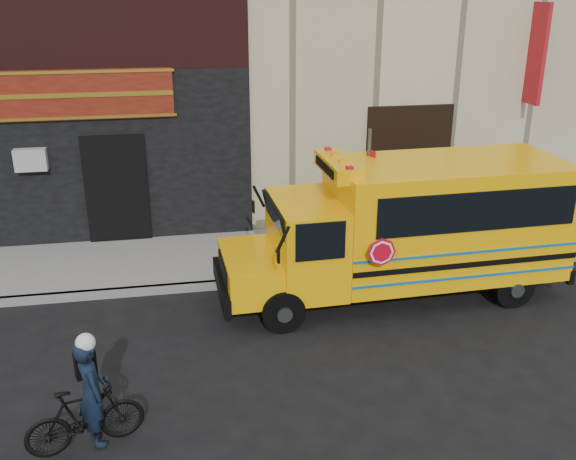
# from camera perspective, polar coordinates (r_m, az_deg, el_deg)

# --- Properties ---
(ground) EXTENTS (120.00, 120.00, 0.00)m
(ground) POSITION_cam_1_polar(r_m,az_deg,el_deg) (11.39, 0.40, -10.45)
(ground) COLOR black
(ground) RESTS_ON ground
(curb) EXTENTS (40.00, 0.20, 0.15)m
(curb) POSITION_cam_1_polar(r_m,az_deg,el_deg) (13.61, -1.64, -4.53)
(curb) COLOR gray
(curb) RESTS_ON ground
(sidewalk) EXTENTS (40.00, 3.00, 0.15)m
(sidewalk) POSITION_cam_1_polar(r_m,az_deg,el_deg) (14.96, -2.52, -2.08)
(sidewalk) COLOR gray
(sidewalk) RESTS_ON ground
(school_bus) EXTENTS (6.97, 2.56, 2.92)m
(school_bus) POSITION_cam_1_polar(r_m,az_deg,el_deg) (12.90, 11.06, 0.51)
(school_bus) COLOR black
(school_bus) RESTS_ON ground
(sign_pole) EXTENTS (0.12, 0.28, 3.28)m
(sign_pole) POSITION_cam_1_polar(r_m,az_deg,el_deg) (13.21, 7.05, 2.60)
(sign_pole) COLOR #434B44
(sign_pole) RESTS_ON ground
(bicycle) EXTENTS (1.65, 0.83, 0.96)m
(bicycle) POSITION_cam_1_polar(r_m,az_deg,el_deg) (9.42, -17.62, -15.61)
(bicycle) COLOR black
(bicycle) RESTS_ON ground
(cyclist) EXTENTS (0.55, 0.66, 1.56)m
(cyclist) POSITION_cam_1_polar(r_m,az_deg,el_deg) (9.28, -17.01, -13.88)
(cyclist) COLOR black
(cyclist) RESTS_ON ground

